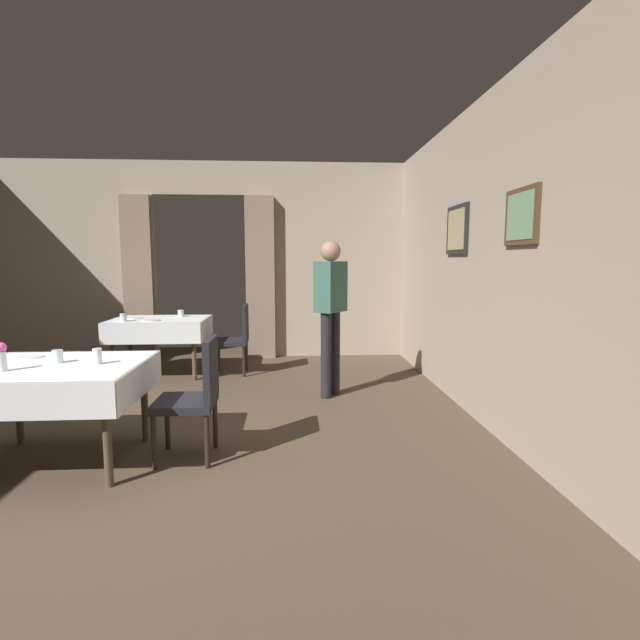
# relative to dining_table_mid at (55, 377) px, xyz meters

# --- Properties ---
(ground) EXTENTS (10.08, 10.08, 0.00)m
(ground) POSITION_rel_dining_table_mid_xyz_m (0.35, -0.19, -0.66)
(ground) COLOR #4C3D2D
(wall_right) EXTENTS (0.16, 8.40, 3.00)m
(wall_right) POSITION_rel_dining_table_mid_xyz_m (3.55, -0.19, 0.84)
(wall_right) COLOR gray
(wall_right) RESTS_ON ground
(wall_back) EXTENTS (6.40, 0.27, 3.00)m
(wall_back) POSITION_rel_dining_table_mid_xyz_m (0.35, 3.99, 0.85)
(wall_back) COLOR gray
(wall_back) RESTS_ON ground
(dining_table_mid) EXTENTS (1.25, 1.05, 0.75)m
(dining_table_mid) POSITION_rel_dining_table_mid_xyz_m (0.00, 0.00, 0.00)
(dining_table_mid) COLOR #4C3D2D
(dining_table_mid) RESTS_ON ground
(dining_table_far) EXTENTS (1.23, 0.90, 0.75)m
(dining_table_far) POSITION_rel_dining_table_mid_xyz_m (0.01, 2.81, -0.01)
(dining_table_far) COLOR #4C3D2D
(dining_table_far) RESTS_ON ground
(chair_mid_right) EXTENTS (0.45, 0.44, 0.93)m
(chair_mid_right) POSITION_rel_dining_table_mid_xyz_m (1.01, 0.03, -0.15)
(chair_mid_right) COLOR black
(chair_mid_right) RESTS_ON ground
(chair_far_right) EXTENTS (0.45, 0.44, 0.93)m
(chair_far_right) POSITION_rel_dining_table_mid_xyz_m (1.01, 2.81, -0.15)
(chair_far_right) COLOR black
(chair_far_right) RESTS_ON ground
(flower_vase_mid) EXTENTS (0.07, 0.07, 0.20)m
(flower_vase_mid) POSITION_rel_dining_table_mid_xyz_m (-0.26, -0.19, 0.20)
(flower_vase_mid) COLOR silver
(flower_vase_mid) RESTS_ON dining_table_mid
(glass_mid_b) EXTENTS (0.07, 0.07, 0.12)m
(glass_mid_b) POSITION_rel_dining_table_mid_xyz_m (0.31, 0.00, 0.15)
(glass_mid_b) COLOR silver
(glass_mid_b) RESTS_ON dining_table_mid
(plate_mid_c) EXTENTS (0.20, 0.20, 0.01)m
(plate_mid_c) POSITION_rel_dining_table_mid_xyz_m (-0.32, 0.29, 0.10)
(plate_mid_c) COLOR white
(plate_mid_c) RESTS_ON dining_table_mid
(glass_mid_d) EXTENTS (0.08, 0.08, 0.10)m
(glass_mid_d) POSITION_rel_dining_table_mid_xyz_m (-0.00, 0.06, 0.14)
(glass_mid_d) COLOR silver
(glass_mid_d) RESTS_ON dining_table_mid
(glass_far_a) EXTENTS (0.08, 0.08, 0.09)m
(glass_far_a) POSITION_rel_dining_table_mid_xyz_m (0.23, 3.04, 0.13)
(glass_far_a) COLOR silver
(glass_far_a) RESTS_ON dining_table_far
(plate_far_b) EXTENTS (0.21, 0.21, 0.01)m
(plate_far_b) POSITION_rel_dining_table_mid_xyz_m (-0.34, 2.86, 0.10)
(plate_far_b) COLOR white
(plate_far_b) RESTS_ON dining_table_far
(plate_far_c) EXTENTS (0.22, 0.22, 0.01)m
(plate_far_c) POSITION_rel_dining_table_mid_xyz_m (-0.04, 2.59, 0.10)
(plate_far_c) COLOR white
(plate_far_c) RESTS_ON dining_table_far
(glass_far_d) EXTENTS (0.08, 0.08, 0.10)m
(glass_far_d) POSITION_rel_dining_table_mid_xyz_m (-0.36, 2.53, 0.14)
(glass_far_d) COLOR silver
(glass_far_d) RESTS_ON dining_table_far
(person_waiter_by_doorway) EXTENTS (0.39, 0.42, 1.72)m
(person_waiter_by_doorway) POSITION_rel_dining_table_mid_xyz_m (2.17, 1.67, 0.36)
(person_waiter_by_doorway) COLOR black
(person_waiter_by_doorway) RESTS_ON ground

